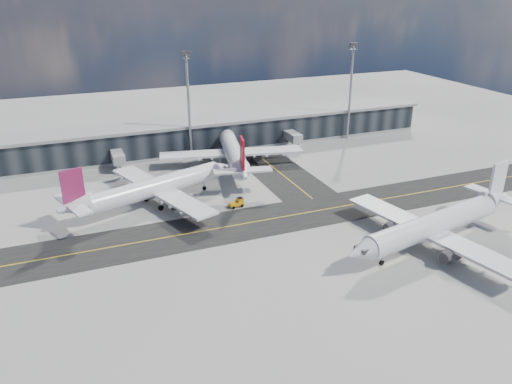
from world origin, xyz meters
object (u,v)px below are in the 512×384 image
at_px(service_van, 252,153).
at_px(baggage_tug, 237,203).
at_px(airliner_af, 154,188).
at_px(airliner_redtail, 233,151).
at_px(airliner_near, 436,224).

bearing_deg(service_van, baggage_tug, -148.67).
bearing_deg(airliner_af, baggage_tug, 46.25).
bearing_deg(airliner_redtail, baggage_tug, -94.97).
distance_m(airliner_near, service_van, 61.99).
xyz_separation_m(airliner_af, airliner_near, (44.67, -36.92, 0.10)).
xyz_separation_m(airliner_redtail, service_van, (8.20, 6.70, -3.54)).
xyz_separation_m(airliner_redtail, airliner_near, (20.65, -53.93, -0.14)).
height_order(airliner_redtail, baggage_tug, airliner_redtail).
distance_m(airliner_redtail, service_van, 11.16).
xyz_separation_m(airliner_af, service_van, (32.22, 23.71, -3.30)).
distance_m(airliner_redtail, airliner_near, 57.75).
relative_size(airliner_redtail, airliner_near, 1.03).
bearing_deg(service_van, airliner_redtail, -172.74).
height_order(airliner_redtail, service_van, airliner_redtail).
xyz_separation_m(airliner_af, airliner_redtail, (24.02, 17.02, 0.24)).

